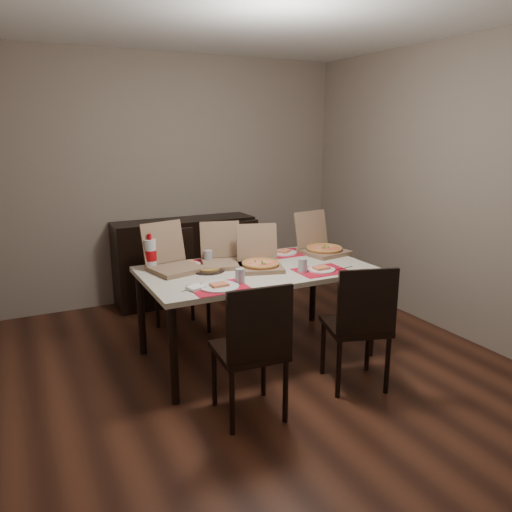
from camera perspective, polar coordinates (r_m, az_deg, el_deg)
name	(u,v)px	position (r m, az deg, el deg)	size (l,w,h in m)	color
ground	(259,367)	(4.08, 0.38, -12.52)	(3.80, 4.00, 0.02)	#452215
room_walls	(235,142)	(4.04, -2.44, 12.90)	(3.84, 4.02, 2.62)	gray
sideboard	(185,260)	(5.47, -8.10, -0.49)	(1.50, 0.40, 0.90)	black
dining_table	(256,276)	(4.02, 0.00, -2.30)	(1.80, 1.00, 0.75)	beige
chair_near_left	(253,346)	(3.17, -0.36, -10.26)	(0.45, 0.45, 0.93)	black
chair_near_right	(360,322)	(3.62, 11.76, -7.39)	(0.52, 0.52, 0.93)	black
chair_far_left	(178,276)	(4.69, -8.87, -2.25)	(0.45, 0.45, 0.93)	black
chair_far_right	(250,264)	(5.02, -0.71, -0.97)	(0.52, 0.52, 0.93)	black
setting_near_left	(222,284)	(3.53, -3.92, -3.25)	(0.48, 0.30, 0.11)	red
setting_near_right	(316,268)	(3.93, 6.86, -1.43)	(0.50, 0.30, 0.11)	red
setting_far_left	(191,263)	(4.11, -7.45, -0.76)	(0.44, 0.30, 0.11)	red
setting_far_right	(280,252)	(4.44, 2.81, 0.49)	(0.47, 0.30, 0.11)	red
napkin_loose	(266,268)	(3.97, 1.13, -1.40)	(0.12, 0.11, 0.02)	white
pizza_box_center	(260,262)	(3.98, 0.44, -0.66)	(0.42, 0.45, 0.34)	brown
pizza_box_right	(322,247)	(4.50, 7.52, 1.02)	(0.42, 0.45, 0.36)	brown
pizza_box_left	(173,263)	(3.98, -9.49, -0.75)	(0.44, 0.47, 0.36)	brown
pizza_box_extra	(223,258)	(4.10, -3.84, -0.19)	(0.41, 0.44, 0.34)	brown
faina_plate	(208,269)	(3.93, -5.49, -1.54)	(0.26, 0.26, 0.03)	black
dip_bowl	(253,261)	(4.14, -0.37, -0.61)	(0.13, 0.13, 0.03)	white
soda_bottle	(150,255)	(4.02, -11.97, 0.17)	(0.10, 0.10, 0.29)	silver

